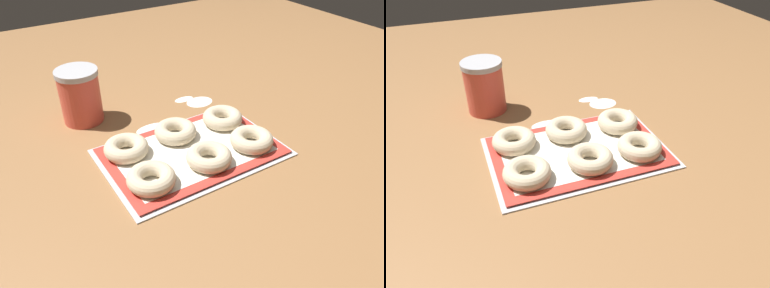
# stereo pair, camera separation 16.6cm
# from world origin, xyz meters

# --- Properties ---
(ground_plane) EXTENTS (2.80, 2.80, 0.00)m
(ground_plane) POSITION_xyz_m (0.00, 0.00, 0.00)
(ground_plane) COLOR olive
(baking_tray) EXTENTS (0.48, 0.32, 0.01)m
(baking_tray) POSITION_xyz_m (-0.01, 0.01, 0.00)
(baking_tray) COLOR silver
(baking_tray) RESTS_ON ground_plane
(baking_mat) EXTENTS (0.46, 0.30, 0.00)m
(baking_mat) POSITION_xyz_m (-0.01, 0.01, 0.01)
(baking_mat) COLOR red
(baking_mat) RESTS_ON baking_tray
(bagel_front_left) EXTENTS (0.12, 0.12, 0.04)m
(bagel_front_left) POSITION_xyz_m (-0.17, -0.07, 0.03)
(bagel_front_left) COLOR beige
(bagel_front_left) RESTS_ON baking_mat
(bagel_front_center) EXTENTS (0.12, 0.12, 0.04)m
(bagel_front_center) POSITION_xyz_m (0.00, -0.07, 0.03)
(bagel_front_center) COLOR beige
(bagel_front_center) RESTS_ON baking_mat
(bagel_front_right) EXTENTS (0.12, 0.12, 0.04)m
(bagel_front_right) POSITION_xyz_m (0.14, -0.06, 0.03)
(bagel_front_right) COLOR beige
(bagel_front_right) RESTS_ON baking_mat
(bagel_back_left) EXTENTS (0.12, 0.12, 0.04)m
(bagel_back_left) POSITION_xyz_m (-0.17, 0.08, 0.03)
(bagel_back_left) COLOR beige
(bagel_back_left) RESTS_ON baking_mat
(bagel_back_center) EXTENTS (0.12, 0.12, 0.04)m
(bagel_back_center) POSITION_xyz_m (-0.01, 0.08, 0.03)
(bagel_back_center) COLOR beige
(bagel_back_center) RESTS_ON baking_mat
(bagel_back_right) EXTENTS (0.12, 0.12, 0.04)m
(bagel_back_right) POSITION_xyz_m (0.15, 0.07, 0.03)
(bagel_back_right) COLOR beige
(bagel_back_right) RESTS_ON baking_mat
(flour_canister) EXTENTS (0.13, 0.13, 0.17)m
(flour_canister) POSITION_xyz_m (-0.20, 0.34, 0.08)
(flour_canister) COLOR #DB4C3D
(flour_canister) RESTS_ON ground_plane
(flour_patch_near) EXTENTS (0.09, 0.07, 0.00)m
(flour_patch_near) POSITION_xyz_m (0.17, 0.24, 0.00)
(flour_patch_near) COLOR white
(flour_patch_near) RESTS_ON ground_plane
(flour_patch_far) EXTENTS (0.07, 0.04, 0.00)m
(flour_patch_far) POSITION_xyz_m (0.14, 0.29, 0.00)
(flour_patch_far) COLOR white
(flour_patch_far) RESTS_ON ground_plane
(flour_patch_side) EXTENTS (0.10, 0.05, 0.00)m
(flour_patch_side) POSITION_xyz_m (-0.04, 0.18, 0.00)
(flour_patch_side) COLOR white
(flour_patch_side) RESTS_ON ground_plane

